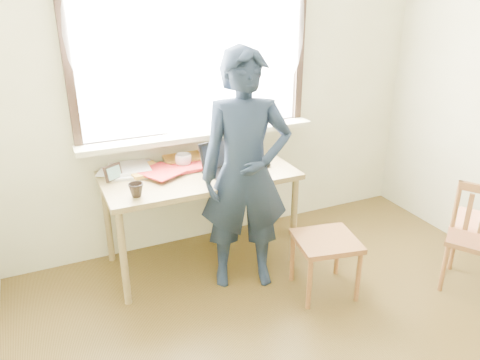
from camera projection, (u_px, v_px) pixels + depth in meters
name	position (u px, v px, depth m)	size (l,w,h in m)	color
room_shell	(377.00, 78.00, 1.93)	(3.52, 4.02, 2.61)	beige
desk	(199.00, 182.00, 3.39)	(1.37, 0.69, 0.73)	olive
laptop	(224.00, 164.00, 3.38)	(0.37, 0.33, 0.21)	black
mug_white	(183.00, 160.00, 3.46)	(0.12, 0.12, 0.10)	white
mug_dark	(136.00, 190.00, 2.98)	(0.10, 0.10, 0.09)	black
mouse	(266.00, 165.00, 3.46)	(0.09, 0.06, 0.03)	black
desk_clutter	(158.00, 169.00, 3.38)	(0.81, 0.53, 0.04)	white
book_a	(126.00, 170.00, 3.38)	(0.20, 0.27, 0.03)	white
book_b	(236.00, 154.00, 3.71)	(0.20, 0.27, 0.02)	white
picture_frame	(113.00, 174.00, 3.20)	(0.13, 0.09, 0.11)	black
work_chair	(326.00, 247.00, 3.16)	(0.47, 0.45, 0.41)	brown
person	(245.00, 174.00, 3.11)	(0.60, 0.40, 1.65)	black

